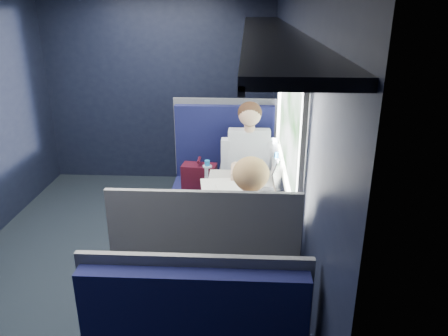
{
  "coord_description": "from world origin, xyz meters",
  "views": [
    {
      "loc": [
        1.06,
        -3.19,
        2.19
      ],
      "look_at": [
        0.9,
        0.0,
        0.95
      ],
      "focal_mm": 35.0,
      "sensor_mm": 36.0,
      "label": 1
    }
  ],
  "objects_px": {
    "seat_bay_near": "(222,186)",
    "woman": "(249,240)",
    "table": "(240,201)",
    "laptop": "(269,189)",
    "bottle_small": "(276,167)",
    "man": "(249,165)",
    "seat_bay_far": "(209,294)",
    "cup": "(275,172)",
    "seat_row_front": "(227,156)"
  },
  "relations": [
    {
      "from": "seat_bay_near",
      "to": "woman",
      "type": "bearing_deg",
      "value": -80.64
    },
    {
      "from": "table",
      "to": "seat_bay_near",
      "type": "relative_size",
      "value": 0.79
    },
    {
      "from": "laptop",
      "to": "bottle_small",
      "type": "bearing_deg",
      "value": 79.34
    },
    {
      "from": "table",
      "to": "man",
      "type": "xyz_separation_m",
      "value": [
        0.07,
        0.7,
        0.06
      ]
    },
    {
      "from": "table",
      "to": "seat_bay_far",
      "type": "distance_m",
      "value": 0.93
    },
    {
      "from": "woman",
      "to": "cup",
      "type": "xyz_separation_m",
      "value": [
        0.23,
        1.07,
        0.06
      ]
    },
    {
      "from": "seat_bay_near",
      "to": "man",
      "type": "relative_size",
      "value": 0.95
    },
    {
      "from": "seat_bay_far",
      "to": "cup",
      "type": "xyz_separation_m",
      "value": [
        0.48,
        1.23,
        0.37
      ]
    },
    {
      "from": "woman",
      "to": "seat_bay_far",
      "type": "bearing_deg",
      "value": -146.18
    },
    {
      "from": "woman",
      "to": "cup",
      "type": "relative_size",
      "value": 15.23
    },
    {
      "from": "man",
      "to": "woman",
      "type": "bearing_deg",
      "value": -90.0
    },
    {
      "from": "seat_row_front",
      "to": "woman",
      "type": "bearing_deg",
      "value": -84.3
    },
    {
      "from": "man",
      "to": "cup",
      "type": "xyz_separation_m",
      "value": [
        0.23,
        -0.34,
        0.06
      ]
    },
    {
      "from": "seat_row_front",
      "to": "laptop",
      "type": "relative_size",
      "value": 3.02
    },
    {
      "from": "table",
      "to": "man",
      "type": "relative_size",
      "value": 0.76
    },
    {
      "from": "seat_bay_far",
      "to": "woman",
      "type": "relative_size",
      "value": 0.95
    },
    {
      "from": "seat_row_front",
      "to": "woman",
      "type": "relative_size",
      "value": 0.88
    },
    {
      "from": "seat_bay_near",
      "to": "laptop",
      "type": "bearing_deg",
      "value": -66.03
    },
    {
      "from": "cup",
      "to": "bottle_small",
      "type": "bearing_deg",
      "value": -90.0
    },
    {
      "from": "table",
      "to": "cup",
      "type": "relative_size",
      "value": 11.52
    },
    {
      "from": "seat_bay_far",
      "to": "man",
      "type": "height_order",
      "value": "man"
    },
    {
      "from": "seat_row_front",
      "to": "bottle_small",
      "type": "xyz_separation_m",
      "value": [
        0.48,
        -1.48,
        0.43
      ]
    },
    {
      "from": "bottle_small",
      "to": "seat_bay_near",
      "type": "bearing_deg",
      "value": 131.44
    },
    {
      "from": "table",
      "to": "laptop",
      "type": "relative_size",
      "value": 2.6
    },
    {
      "from": "seat_bay_near",
      "to": "cup",
      "type": "relative_size",
      "value": 14.51
    },
    {
      "from": "seat_bay_far",
      "to": "bottle_small",
      "type": "distance_m",
      "value": 1.35
    },
    {
      "from": "woman",
      "to": "table",
      "type": "bearing_deg",
      "value": 95.45
    },
    {
      "from": "table",
      "to": "bottle_small",
      "type": "bearing_deg",
      "value": 46.59
    },
    {
      "from": "bottle_small",
      "to": "seat_row_front",
      "type": "bearing_deg",
      "value": 107.95
    },
    {
      "from": "table",
      "to": "seat_bay_near",
      "type": "height_order",
      "value": "seat_bay_near"
    },
    {
      "from": "seat_row_front",
      "to": "bottle_small",
      "type": "relative_size",
      "value": 4.91
    },
    {
      "from": "table",
      "to": "laptop",
      "type": "distance_m",
      "value": 0.28
    },
    {
      "from": "seat_bay_far",
      "to": "laptop",
      "type": "height_order",
      "value": "seat_bay_far"
    },
    {
      "from": "woman",
      "to": "laptop",
      "type": "height_order",
      "value": "woman"
    },
    {
      "from": "man",
      "to": "cup",
      "type": "distance_m",
      "value": 0.42
    },
    {
      "from": "seat_bay_near",
      "to": "seat_bay_far",
      "type": "bearing_deg",
      "value": -89.67
    },
    {
      "from": "seat_row_front",
      "to": "bottle_small",
      "type": "height_order",
      "value": "seat_row_front"
    },
    {
      "from": "table",
      "to": "woman",
      "type": "bearing_deg",
      "value": -84.55
    },
    {
      "from": "bottle_small",
      "to": "man",
      "type": "bearing_deg",
      "value": 120.91
    },
    {
      "from": "seat_bay_near",
      "to": "cup",
      "type": "bearing_deg",
      "value": -46.2
    },
    {
      "from": "table",
      "to": "bottle_small",
      "type": "height_order",
      "value": "bottle_small"
    },
    {
      "from": "bottle_small",
      "to": "cup",
      "type": "relative_size",
      "value": 2.72
    },
    {
      "from": "laptop",
      "to": "seat_bay_far",
      "type": "bearing_deg",
      "value": -116.86
    },
    {
      "from": "table",
      "to": "woman",
      "type": "distance_m",
      "value": 0.71
    },
    {
      "from": "table",
      "to": "seat_row_front",
      "type": "xyz_separation_m",
      "value": [
        -0.18,
        1.8,
        -0.25
      ]
    },
    {
      "from": "seat_bay_near",
      "to": "bottle_small",
      "type": "bearing_deg",
      "value": -48.56
    },
    {
      "from": "table",
      "to": "woman",
      "type": "height_order",
      "value": "woman"
    },
    {
      "from": "seat_row_front",
      "to": "man",
      "type": "height_order",
      "value": "man"
    },
    {
      "from": "man",
      "to": "seat_row_front",
      "type": "bearing_deg",
      "value": 102.83
    },
    {
      "from": "bottle_small",
      "to": "cup",
      "type": "distance_m",
      "value": 0.08
    }
  ]
}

